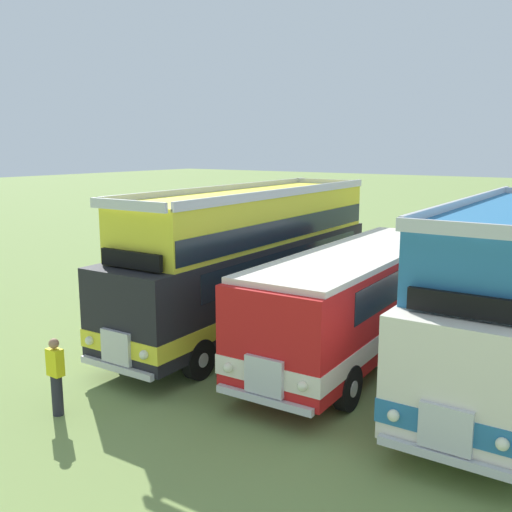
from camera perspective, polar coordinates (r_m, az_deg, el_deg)
name	(u,v)px	position (r m, az deg, el deg)	size (l,w,h in m)	color
bus_first_in_row	(254,255)	(18.28, -0.21, 0.06)	(2.90, 11.75, 4.52)	black
bus_second_in_row	(359,295)	(16.17, 10.09, -3.75)	(2.91, 9.96, 2.99)	red
marshal_person	(56,376)	(13.46, -19.01, -11.06)	(0.36, 0.24, 1.73)	#23232D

